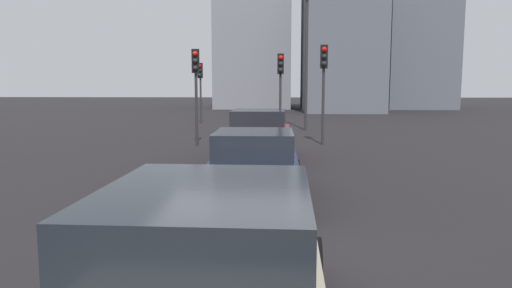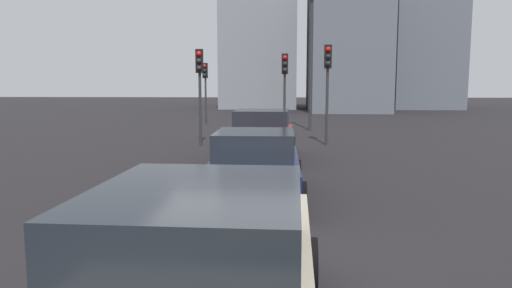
{
  "view_description": "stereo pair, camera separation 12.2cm",
  "coord_description": "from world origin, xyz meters",
  "px_view_note": "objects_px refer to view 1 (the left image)",
  "views": [
    {
      "loc": [
        -6.04,
        -0.3,
        2.39
      ],
      "look_at": [
        2.39,
        0.06,
        1.32
      ],
      "focal_mm": 33.34,
      "sensor_mm": 36.0,
      "label": 1
    },
    {
      "loc": [
        -6.03,
        -0.42,
        2.39
      ],
      "look_at": [
        2.39,
        0.06,
        1.32
      ],
      "focal_mm": 33.34,
      "sensor_mm": 36.0,
      "label": 2
    }
  ],
  "objects_px": {
    "traffic_light_far_right": "(200,80)",
    "street_lamp_kerbside": "(306,51)",
    "car_navy_second": "(254,166)",
    "traffic_light_near_left": "(281,77)",
    "traffic_light_far_left": "(324,73)",
    "car_beige_third": "(211,279)",
    "car_red_lead": "(259,136)",
    "traffic_light_near_right": "(196,76)"
  },
  "relations": [
    {
      "from": "traffic_light_far_right",
      "to": "street_lamp_kerbside",
      "type": "xyz_separation_m",
      "value": [
        -4.0,
        -6.09,
        1.43
      ]
    },
    {
      "from": "car_navy_second",
      "to": "street_lamp_kerbside",
      "type": "height_order",
      "value": "street_lamp_kerbside"
    },
    {
      "from": "traffic_light_near_left",
      "to": "traffic_light_far_left",
      "type": "bearing_deg",
      "value": 30.28
    },
    {
      "from": "traffic_light_near_left",
      "to": "car_beige_third",
      "type": "bearing_deg",
      "value": -3.99
    },
    {
      "from": "car_beige_third",
      "to": "traffic_light_near_left",
      "type": "relative_size",
      "value": 1.27
    },
    {
      "from": "traffic_light_near_left",
      "to": "traffic_light_far_right",
      "type": "bearing_deg",
      "value": -148.4
    },
    {
      "from": "traffic_light_far_right",
      "to": "street_lamp_kerbside",
      "type": "height_order",
      "value": "street_lamp_kerbside"
    },
    {
      "from": "car_navy_second",
      "to": "car_red_lead",
      "type": "bearing_deg",
      "value": 0.67
    },
    {
      "from": "car_red_lead",
      "to": "street_lamp_kerbside",
      "type": "relative_size",
      "value": 0.62
    },
    {
      "from": "traffic_light_far_right",
      "to": "car_red_lead",
      "type": "bearing_deg",
      "value": 21.6
    },
    {
      "from": "car_red_lead",
      "to": "traffic_light_far_left",
      "type": "xyz_separation_m",
      "value": [
        3.71,
        -2.37,
        2.04
      ]
    },
    {
      "from": "car_beige_third",
      "to": "traffic_light_far_left",
      "type": "bearing_deg",
      "value": -7.44
    },
    {
      "from": "traffic_light_far_right",
      "to": "traffic_light_far_left",
      "type": "bearing_deg",
      "value": 37.95
    },
    {
      "from": "car_beige_third",
      "to": "traffic_light_near_right",
      "type": "xyz_separation_m",
      "value": [
        14.39,
        2.53,
        1.91
      ]
    },
    {
      "from": "car_beige_third",
      "to": "street_lamp_kerbside",
      "type": "bearing_deg",
      "value": -4.04
    },
    {
      "from": "street_lamp_kerbside",
      "to": "car_beige_third",
      "type": "bearing_deg",
      "value": 174.3
    },
    {
      "from": "car_beige_third",
      "to": "traffic_light_near_left",
      "type": "height_order",
      "value": "traffic_light_near_left"
    },
    {
      "from": "car_red_lead",
      "to": "traffic_light_far_left",
      "type": "distance_m",
      "value": 4.85
    },
    {
      "from": "car_navy_second",
      "to": "traffic_light_near_right",
      "type": "distance_m",
      "value": 9.16
    },
    {
      "from": "car_red_lead",
      "to": "traffic_light_near_left",
      "type": "height_order",
      "value": "traffic_light_near_left"
    },
    {
      "from": "street_lamp_kerbside",
      "to": "car_navy_second",
      "type": "bearing_deg",
      "value": 172.48
    },
    {
      "from": "car_beige_third",
      "to": "traffic_light_near_right",
      "type": "bearing_deg",
      "value": 11.62
    },
    {
      "from": "traffic_light_far_left",
      "to": "street_lamp_kerbside",
      "type": "height_order",
      "value": "street_lamp_kerbside"
    },
    {
      "from": "traffic_light_near_right",
      "to": "traffic_light_far_left",
      "type": "relative_size",
      "value": 0.95
    },
    {
      "from": "traffic_light_far_left",
      "to": "car_navy_second",
      "type": "bearing_deg",
      "value": -12.23
    },
    {
      "from": "car_red_lead",
      "to": "traffic_light_near_right",
      "type": "bearing_deg",
      "value": 40.48
    },
    {
      "from": "car_navy_second",
      "to": "traffic_light_near_left",
      "type": "bearing_deg",
      "value": -3.35
    },
    {
      "from": "traffic_light_far_left",
      "to": "street_lamp_kerbside",
      "type": "distance_m",
      "value": 6.06
    },
    {
      "from": "car_beige_third",
      "to": "traffic_light_far_left",
      "type": "distance_m",
      "value": 15.22
    },
    {
      "from": "traffic_light_near_left",
      "to": "traffic_light_far_right",
      "type": "height_order",
      "value": "traffic_light_near_left"
    },
    {
      "from": "car_red_lead",
      "to": "car_beige_third",
      "type": "xyz_separation_m",
      "value": [
        -11.18,
        0.02,
        0.0
      ]
    },
    {
      "from": "traffic_light_far_left",
      "to": "traffic_light_near_right",
      "type": "bearing_deg",
      "value": -82.26
    },
    {
      "from": "traffic_light_near_left",
      "to": "traffic_light_far_left",
      "type": "height_order",
      "value": "traffic_light_far_left"
    },
    {
      "from": "car_red_lead",
      "to": "car_navy_second",
      "type": "xyz_separation_m",
      "value": [
        -5.34,
        -0.08,
        -0.05
      ]
    },
    {
      "from": "traffic_light_near_right",
      "to": "car_red_lead",
      "type": "bearing_deg",
      "value": 34.81
    },
    {
      "from": "car_red_lead",
      "to": "traffic_light_near_right",
      "type": "distance_m",
      "value": 4.52
    },
    {
      "from": "car_red_lead",
      "to": "car_beige_third",
      "type": "distance_m",
      "value": 11.18
    },
    {
      "from": "car_red_lead",
      "to": "street_lamp_kerbside",
      "type": "xyz_separation_m",
      "value": [
        9.63,
        -2.06,
        3.3
      ]
    },
    {
      "from": "street_lamp_kerbside",
      "to": "car_red_lead",
      "type": "bearing_deg",
      "value": 167.92
    },
    {
      "from": "car_beige_third",
      "to": "traffic_light_near_left",
      "type": "distance_m",
      "value": 17.66
    },
    {
      "from": "traffic_light_far_left",
      "to": "street_lamp_kerbside",
      "type": "bearing_deg",
      "value": -175.07
    },
    {
      "from": "traffic_light_near_left",
      "to": "traffic_light_near_right",
      "type": "distance_m",
      "value": 4.54
    }
  ]
}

